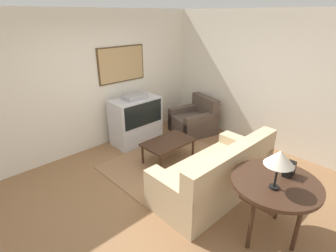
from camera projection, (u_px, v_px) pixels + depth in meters
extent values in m
plane|color=#8E6642|center=(164.00, 190.00, 4.20)|extent=(12.00, 12.00, 0.00)
cube|color=silver|center=(89.00, 83.00, 5.08)|extent=(12.00, 0.06, 2.70)
cube|color=#4C381E|center=(122.00, 64.00, 5.41)|extent=(1.10, 0.03, 0.73)
cube|color=tan|center=(122.00, 64.00, 5.40)|extent=(1.05, 0.01, 0.68)
cube|color=silver|center=(258.00, 80.00, 5.33)|extent=(0.06, 12.00, 2.70)
cube|color=#99704C|center=(165.00, 160.00, 5.03)|extent=(2.22, 1.45, 0.01)
cube|color=silver|center=(136.00, 132.00, 5.71)|extent=(1.04, 0.56, 0.44)
cube|color=silver|center=(135.00, 111.00, 5.51)|extent=(1.04, 0.56, 0.54)
cube|color=black|center=(144.00, 114.00, 5.32)|extent=(0.93, 0.01, 0.47)
cube|color=#9E9EA3|center=(135.00, 97.00, 5.39)|extent=(0.47, 0.31, 0.09)
cube|color=#CCB289|center=(212.00, 180.00, 4.07)|extent=(1.97, 0.93, 0.46)
cube|color=#CCB289|center=(234.00, 163.00, 3.65)|extent=(1.97, 0.24, 0.46)
cube|color=#CCB289|center=(243.00, 156.00, 4.58)|extent=(0.25, 0.92, 0.62)
cube|color=#CCB289|center=(172.00, 200.00, 3.49)|extent=(0.25, 0.92, 0.62)
cube|color=gray|center=(243.00, 153.00, 4.04)|extent=(0.36, 0.12, 0.34)
cube|color=gray|center=(206.00, 175.00, 3.49)|extent=(0.36, 0.12, 0.34)
cube|color=brown|center=(193.00, 124.00, 6.16)|extent=(1.04, 1.03, 0.41)
cube|color=brown|center=(205.00, 105.00, 6.15)|extent=(0.38, 0.86, 0.42)
cube|color=brown|center=(185.00, 117.00, 6.41)|extent=(0.87, 0.37, 0.55)
cube|color=brown|center=(201.00, 126.00, 5.86)|extent=(0.87, 0.37, 0.55)
cube|color=#3D2619|center=(168.00, 142.00, 4.87)|extent=(0.94, 0.59, 0.04)
cylinder|color=#3D2619|center=(160.00, 165.00, 4.52)|extent=(0.04, 0.04, 0.38)
cylinder|color=#3D2619|center=(193.00, 149.00, 5.05)|extent=(0.04, 0.04, 0.38)
cylinder|color=#3D2619|center=(143.00, 155.00, 4.84)|extent=(0.04, 0.04, 0.38)
cylinder|color=#3D2619|center=(175.00, 141.00, 5.38)|extent=(0.04, 0.04, 0.38)
cylinder|color=#3D2619|center=(276.00, 183.00, 3.05)|extent=(1.03, 1.03, 0.04)
cube|color=#3D2619|center=(275.00, 187.00, 3.08)|extent=(0.88, 0.41, 0.08)
cylinder|color=#3D2619|center=(251.00, 223.00, 3.02)|extent=(0.05, 0.05, 0.77)
cylinder|color=#3D2619|center=(279.00, 195.00, 3.48)|extent=(0.05, 0.05, 0.77)
cylinder|color=#3D2619|center=(298.00, 225.00, 2.99)|extent=(0.05, 0.05, 0.77)
cylinder|color=black|center=(274.00, 187.00, 2.92)|extent=(0.11, 0.11, 0.02)
cylinder|color=black|center=(277.00, 170.00, 2.83)|extent=(0.02, 0.02, 0.42)
cone|color=silver|center=(280.00, 158.00, 2.77)|extent=(0.32, 0.32, 0.17)
cube|color=black|center=(289.00, 169.00, 3.12)|extent=(0.17, 0.09, 0.17)
cylinder|color=white|center=(294.00, 169.00, 3.08)|extent=(0.09, 0.01, 0.09)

